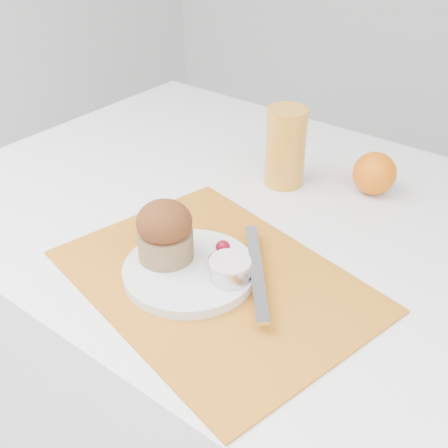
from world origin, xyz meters
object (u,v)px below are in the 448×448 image
Objects in this scene: juice_glass at (286,147)px; orange at (374,173)px; table at (267,371)px; plate at (190,271)px; muffin at (165,231)px.

orange is at bearing 25.14° from juice_glass.
plate is (-0.01, -0.21, 0.39)m from table.
orange is 0.53× the size of juice_glass.
juice_glass is at bearing 98.24° from plate.
juice_glass is (-0.05, 0.32, 0.06)m from plate.
muffin is at bearing -104.12° from table.
juice_glass is 0.32m from muffin.
muffin reaches higher than plate.
plate is 1.32× the size of juice_glass.
plate is at bearing 2.23° from muffin.
table is at bearing -62.60° from juice_glass.
table is 0.49m from muffin.
orange is (0.09, 0.18, 0.41)m from table.
plate is at bearing -104.34° from orange.
table is 6.29× the size of plate.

